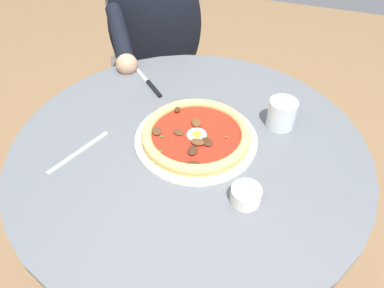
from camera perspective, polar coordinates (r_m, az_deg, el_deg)
ground_plane at (r=1.46m, az=-0.30°, el=-21.43°), size 6.00×6.00×0.02m
dining_table at (r=1.01m, az=-0.41°, el=-8.60°), size 0.88×0.88×0.73m
pizza_on_plate at (r=0.85m, az=0.68°, el=1.51°), size 0.31×0.31×0.04m
water_glass at (r=0.91m, az=14.69°, el=4.66°), size 0.07×0.07×0.08m
steak_knife at (r=1.07m, az=-7.19°, el=10.06°), size 0.18×0.16×0.01m
ramekin_capers at (r=0.72m, az=8.99°, el=-8.35°), size 0.06×0.06×0.04m
fork_utensil at (r=0.87m, az=-18.38°, el=-1.27°), size 0.06×0.17×0.00m
diner_person at (r=1.52m, az=-5.59°, el=11.92°), size 0.44×0.58×1.18m
cafe_chair_diner at (r=1.64m, az=-6.30°, el=15.40°), size 0.57×0.57×0.92m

